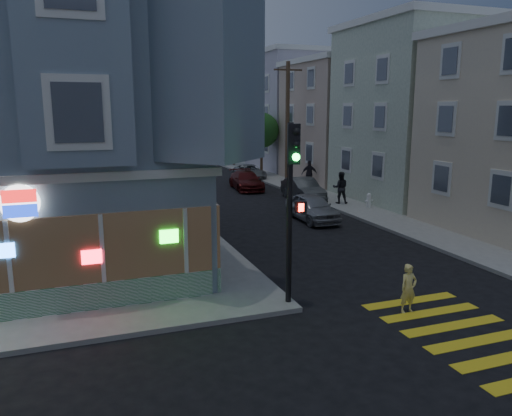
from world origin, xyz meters
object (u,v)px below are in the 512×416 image
street_tree_far (234,127)px  traffic_signal (292,184)px  parked_car_d (250,172)px  pedestrian_b (309,174)px  utility_pole (287,122)px  parked_car_b (303,189)px  pedestrian_a (340,188)px  parked_car_a (312,207)px  street_tree_near (261,130)px  running_child (408,288)px  parked_car_c (246,181)px  fire_hydrant (369,200)px

street_tree_far → traffic_signal: bearing=-104.8°
street_tree_far → parked_car_d: 9.96m
street_tree_far → pedestrian_b: bearing=-87.1°
utility_pole → parked_car_d: utility_pole is taller
parked_car_b → pedestrian_a: bearing=-59.8°
street_tree_far → parked_car_a: (-3.60, -25.24, -3.23)m
pedestrian_b → parked_car_b: (-2.30, -3.83, -0.41)m
street_tree_near → running_child: 29.87m
street_tree_far → pedestrian_a: size_ratio=2.76×
pedestrian_a → pedestrian_b: (0.98, 6.30, 0.01)m
running_child → parked_car_a: (2.70, 11.78, -0.02)m
parked_car_c → traffic_signal: bearing=-100.2°
street_tree_far → parked_car_a: street_tree_far is taller
parked_car_d → pedestrian_a: bearing=-82.6°
parked_car_c → parked_car_d: 5.61m
parked_car_b → pedestrian_b: bearing=61.1°
traffic_signal → fire_hydrant: bearing=68.2°
street_tree_near → street_tree_far: 8.00m
parked_car_c → parked_car_a: bearing=-84.8°
pedestrian_a → fire_hydrant: bearing=144.7°
pedestrian_a → fire_hydrant: size_ratio=2.31×
parked_car_a → fire_hydrant: (4.40, 1.47, -0.12)m
utility_pole → fire_hydrant: size_ratio=10.81×
pedestrian_a → parked_car_c: 8.40m
pedestrian_a → street_tree_far: bearing=-66.8°
pedestrian_a → traffic_signal: bearing=79.3°
street_tree_near → parked_car_a: bearing=-101.8°
street_tree_near → pedestrian_a: street_tree_near is taller
utility_pole → parked_car_c: (-3.40, -0.46, -4.13)m
parked_car_a → fire_hydrant: 4.64m
street_tree_far → pedestrian_b: size_ratio=2.72×
running_child → parked_car_a: bearing=76.5°
pedestrian_a → traffic_signal: size_ratio=0.36×
street_tree_far → parked_car_d: bearing=-99.2°
street_tree_near → parked_car_d: (-1.50, -1.26, -3.35)m
parked_car_a → parked_car_d: 16.11m
street_tree_near → traffic_signal: size_ratio=1.00×
street_tree_far → parked_car_a: size_ratio=1.27×
running_child → pedestrian_b: (7.10, 21.19, 0.40)m
street_tree_far → parked_car_b: size_ratio=1.22×
pedestrian_a → fire_hydrant: pedestrian_a is taller
street_tree_near → parked_car_b: size_ratio=1.22×
street_tree_far → parked_car_c: size_ratio=1.16×
pedestrian_b → parked_car_d: 6.98m
parked_car_a → traffic_signal: traffic_signal is taller
utility_pole → parked_car_c: bearing=-172.3°
street_tree_far → street_tree_near: bearing=-90.0°
traffic_signal → utility_pole: bearing=85.9°
parked_car_c → fire_hydrant: 10.29m
parked_car_b → traffic_signal: bearing=-114.3°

